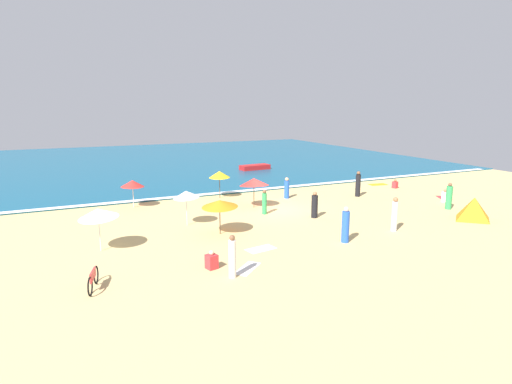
{
  "coord_description": "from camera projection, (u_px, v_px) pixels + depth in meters",
  "views": [
    {
      "loc": [
        -12.59,
        -24.33,
        6.91
      ],
      "look_at": [
        -0.18,
        2.36,
        0.8
      ],
      "focal_mm": 29.58,
      "sensor_mm": 36.0,
      "label": 1
    }
  ],
  "objects": [
    {
      "name": "ground_plane",
      "position": [
        273.0,
        210.0,
        28.2
      ],
      "size": [
        60.0,
        60.0,
        0.0
      ],
      "primitive_type": "plane",
      "color": "#D8B775"
    },
    {
      "name": "ocean_water",
      "position": [
        172.0,
        160.0,
        53.05
      ],
      "size": [
        60.0,
        44.0,
        0.1
      ],
      "primitive_type": "cube",
      "color": "#0F567A",
      "rests_on": "ground_plane"
    },
    {
      "name": "wave_breaker_foam",
      "position": [
        237.0,
        191.0,
        33.77
      ],
      "size": [
        57.0,
        0.7,
        0.01
      ],
      "primitive_type": "cube",
      "color": "white",
      "rests_on": "ocean_water"
    },
    {
      "name": "beach_umbrella_0",
      "position": [
        186.0,
        194.0,
        24.26
      ],
      "size": [
        1.76,
        1.74,
        2.11
      ],
      "color": "silver",
      "rests_on": "ground_plane"
    },
    {
      "name": "beach_umbrella_1",
      "position": [
        132.0,
        183.0,
        28.54
      ],
      "size": [
        2.19,
        2.19,
        1.92
      ],
      "color": "silver",
      "rests_on": "ground_plane"
    },
    {
      "name": "beach_umbrella_2",
      "position": [
        98.0,
        213.0,
        19.93
      ],
      "size": [
        2.63,
        2.62,
        2.18
      ],
      "color": "silver",
      "rests_on": "ground_plane"
    },
    {
      "name": "beach_umbrella_3",
      "position": [
        220.0,
        204.0,
        22.64
      ],
      "size": [
        2.79,
        2.79,
        1.95
      ],
      "color": "#4C3823",
      "rests_on": "ground_plane"
    },
    {
      "name": "beach_umbrella_4",
      "position": [
        254.0,
        182.0,
        28.58
      ],
      "size": [
        2.03,
        2.07,
        2.11
      ],
      "color": "#4C3823",
      "rests_on": "ground_plane"
    },
    {
      "name": "beach_umbrella_5",
      "position": [
        219.0,
        174.0,
        31.46
      ],
      "size": [
        2.22,
        2.22,
        2.08
      ],
      "color": "#4C3823",
      "rests_on": "ground_plane"
    },
    {
      "name": "beach_tent",
      "position": [
        474.0,
        209.0,
        25.71
      ],
      "size": [
        2.04,
        1.76,
        1.38
      ],
      "color": "orange",
      "rests_on": "ground_plane"
    },
    {
      "name": "parked_bicycle",
      "position": [
        93.0,
        279.0,
        16.07
      ],
      "size": [
        0.54,
        1.77,
        0.76
      ],
      "color": "black",
      "rests_on": "ground_plane"
    },
    {
      "name": "beachgoer_0",
      "position": [
        395.0,
        215.0,
        23.33
      ],
      "size": [
        0.41,
        0.41,
        1.93
      ],
      "color": "white",
      "rests_on": "ground_plane"
    },
    {
      "name": "beachgoer_1",
      "position": [
        315.0,
        206.0,
        26.15
      ],
      "size": [
        0.49,
        0.49,
        1.65
      ],
      "color": "black",
      "rests_on": "ground_plane"
    },
    {
      "name": "beachgoer_2",
      "position": [
        232.0,
        257.0,
        17.03
      ],
      "size": [
        0.41,
        0.41,
        1.8
      ],
      "color": "white",
      "rests_on": "ground_plane"
    },
    {
      "name": "beachgoer_3",
      "position": [
        395.0,
        184.0,
        35.52
      ],
      "size": [
        0.45,
        0.45,
        0.78
      ],
      "color": "red",
      "rests_on": "ground_plane"
    },
    {
      "name": "beachgoer_4",
      "position": [
        358.0,
        185.0,
        32.2
      ],
      "size": [
        0.47,
        0.47,
        1.95
      ],
      "color": "black",
      "rests_on": "ground_plane"
    },
    {
      "name": "beachgoer_5",
      "position": [
        445.0,
        196.0,
        30.53
      ],
      "size": [
        0.58,
        0.58,
        0.92
      ],
      "color": "white",
      "rests_on": "ground_plane"
    },
    {
      "name": "beachgoer_6",
      "position": [
        346.0,
        226.0,
        21.42
      ],
      "size": [
        0.54,
        0.54,
        1.88
      ],
      "color": "blue",
      "rests_on": "ground_plane"
    },
    {
      "name": "beachgoer_7",
      "position": [
        264.0,
        202.0,
        26.99
      ],
      "size": [
        0.4,
        0.4,
        1.6
      ],
      "color": "green",
      "rests_on": "ground_plane"
    },
    {
      "name": "beachgoer_8",
      "position": [
        212.0,
        261.0,
        18.05
      ],
      "size": [
        0.54,
        0.54,
        0.82
      ],
      "color": "red",
      "rests_on": "ground_plane"
    },
    {
      "name": "beachgoer_9",
      "position": [
        287.0,
        189.0,
        31.61
      ],
      "size": [
        0.49,
        0.49,
        1.59
      ],
      "color": "blue",
      "rests_on": "ground_plane"
    },
    {
      "name": "beachgoer_10",
      "position": [
        449.0,
        197.0,
        28.28
      ],
      "size": [
        0.51,
        0.51,
        1.8
      ],
      "color": "green",
      "rests_on": "ground_plane"
    },
    {
      "name": "beach_towel_0",
      "position": [
        248.0,
        268.0,
        18.11
      ],
      "size": [
        1.62,
        1.55,
        0.01
      ],
      "color": "white",
      "rests_on": "ground_plane"
    },
    {
      "name": "beach_towel_1",
      "position": [
        261.0,
        249.0,
        20.56
      ],
      "size": [
        1.58,
        1.02,
        0.01
      ],
      "color": "white",
      "rests_on": "ground_plane"
    },
    {
      "name": "beach_towel_2",
      "position": [
        378.0,
        184.0,
        37.16
      ],
      "size": [
        1.74,
        1.12,
        0.01
      ],
      "color": "orange",
      "rests_on": "ground_plane"
    },
    {
      "name": "beach_towel_3",
      "position": [
        444.0,
        198.0,
        31.87
      ],
      "size": [
        1.38,
        1.6,
        0.01
      ],
      "color": "red",
      "rests_on": "ground_plane"
    },
    {
      "name": "small_boat_0",
      "position": [
        255.0,
        167.0,
        45.14
      ],
      "size": [
        3.31,
        1.54,
        0.49
      ],
      "color": "red",
      "rests_on": "ocean_water"
    }
  ]
}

